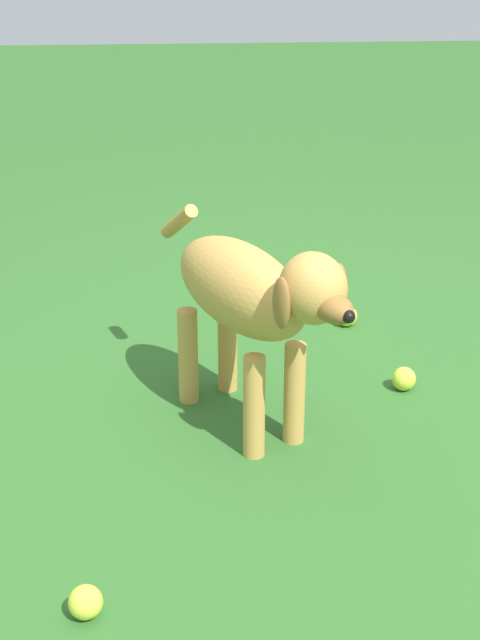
{
  "coord_description": "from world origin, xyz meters",
  "views": [
    {
      "loc": [
        -2.0,
        0.28,
        1.24
      ],
      "look_at": [
        0.11,
        0.13,
        0.28
      ],
      "focal_mm": 52.65,
      "sensor_mm": 36.0,
      "label": 1
    }
  ],
  "objects": [
    {
      "name": "tennis_ball_3",
      "position": [
        0.24,
        -0.33,
        0.03
      ],
      "size": [
        0.07,
        0.07,
        0.07
      ],
      "primitive_type": "sphere",
      "color": "#BFD839",
      "rests_on": "ground"
    },
    {
      "name": "ground",
      "position": [
        0.0,
        0.0,
        0.0
      ],
      "size": [
        14.0,
        14.0,
        0.0
      ],
      "primitive_type": "plane",
      "color": "#2D6026"
    },
    {
      "name": "tennis_ball_2",
      "position": [
        1.09,
        0.07,
        0.03
      ],
      "size": [
        0.07,
        0.07,
        0.07
      ],
      "primitive_type": "sphere",
      "color": "#CED82D",
      "rests_on": "ground"
    },
    {
      "name": "dog",
      "position": [
        0.07,
        0.1,
        0.36
      ],
      "size": [
        0.73,
        0.44,
        0.55
      ],
      "rotation": [
        0.0,
        0.0,
        3.63
      ],
      "color": "#C69347",
      "rests_on": "ground"
    },
    {
      "name": "tennis_ball_0",
      "position": [
        0.67,
        -0.25,
        0.03
      ],
      "size": [
        0.07,
        0.07,
        0.07
      ],
      "primitive_type": "sphere",
      "color": "#CCD936",
      "rests_on": "ground"
    },
    {
      "name": "tennis_ball_1",
      "position": [
        -0.6,
        0.47,
        0.03
      ],
      "size": [
        0.07,
        0.07,
        0.07
      ],
      "primitive_type": "sphere",
      "color": "#CDDB3F",
      "rests_on": "ground"
    }
  ]
}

